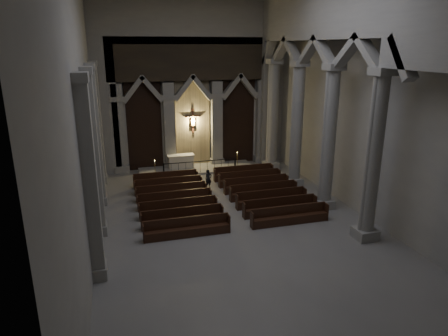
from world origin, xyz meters
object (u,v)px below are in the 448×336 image
Objects in this scene: altar_rail at (200,165)px; candle_stand_right at (237,165)px; candle_stand_left at (155,175)px; altar at (181,161)px; worshipper at (208,179)px; pews at (220,198)px.

candle_stand_right is at bearing 7.96° from altar_rail.
candle_stand_left reaches higher than altar_rail.
altar_rail is (1.13, -1.56, 0.04)m from altar.
candle_stand_right is 1.08× the size of worshipper.
altar is 4.67m from worshipper.
worshipper is at bearing -77.39° from altar.
candle_stand_left is 6.24m from candle_stand_right.
worshipper is at bearing -131.64° from candle_stand_right.
candle_stand_left reaches higher than pews.
worshipper is (1.02, -4.56, -0.02)m from altar.
worshipper is at bearing -38.29° from candle_stand_left.
pews is 2.59m from worshipper.
worshipper is (-0.11, 2.57, 0.33)m from pews.
worshipper is (3.15, -2.49, 0.24)m from candle_stand_left.
altar_rail is 5.58m from pews.
altar_rail is at bearing 90.00° from pews.
candle_stand_right is at bearing 33.77° from worshipper.
pews is (3.26, -5.06, -0.09)m from candle_stand_left.
worshipper reaches higher than pews.
altar reaches higher than pews.
pews is at bearing -90.00° from altar_rail.
altar_rail is 2.96m from candle_stand_right.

